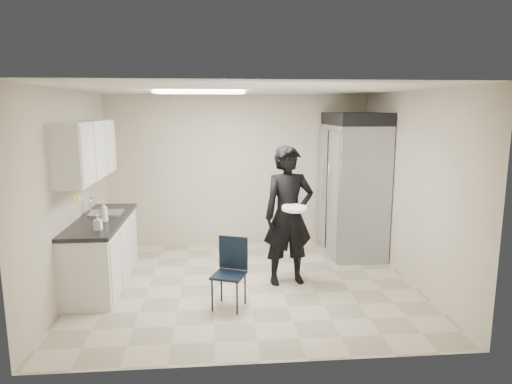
{
  "coord_description": "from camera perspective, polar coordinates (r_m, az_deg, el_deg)",
  "views": [
    {
      "loc": [
        -0.4,
        -5.9,
        2.35
      ],
      "look_at": [
        0.14,
        0.2,
        1.24
      ],
      "focal_mm": 32.0,
      "sensor_mm": 36.0,
      "label": 1
    }
  ],
  "objects": [
    {
      "name": "left_wall",
      "position": [
        6.27,
        -22.17,
        -0.11
      ],
      "size": [
        0.0,
        4.0,
        4.0
      ],
      "primitive_type": "plane",
      "rotation": [
        1.57,
        0.0,
        1.57
      ],
      "color": "#BEB49D",
      "rests_on": "floor"
    },
    {
      "name": "ceiling",
      "position": [
        5.92,
        -1.24,
        12.72
      ],
      "size": [
        4.5,
        4.5,
        0.0
      ],
      "primitive_type": "plane",
      "rotation": [
        3.14,
        0.0,
        0.0
      ],
      "color": "silver",
      "rests_on": "back_wall"
    },
    {
      "name": "sink",
      "position": [
        6.7,
        -18.19,
        -2.99
      ],
      "size": [
        0.42,
        0.4,
        0.14
      ],
      "primitive_type": "cube",
      "color": "gray",
      "rests_on": "countertop"
    },
    {
      "name": "towel_dispenser",
      "position": [
        7.49,
        -18.55,
        4.18
      ],
      "size": [
        0.22,
        0.3,
        0.35
      ],
      "primitive_type": "cube",
      "color": "black",
      "rests_on": "left_wall"
    },
    {
      "name": "commercial_fridge",
      "position": [
        7.62,
        12.0,
        0.26
      ],
      "size": [
        0.8,
        1.35,
        2.1
      ],
      "primitive_type": "cube",
      "color": "gray",
      "rests_on": "floor"
    },
    {
      "name": "back_wall",
      "position": [
        7.98,
        -2.18,
        2.74
      ],
      "size": [
        4.5,
        0.0,
        4.5
      ],
      "primitive_type": "plane",
      "rotation": [
        1.57,
        0.0,
        0.0
      ],
      "color": "#BEB49D",
      "rests_on": "floor"
    },
    {
      "name": "soap_bottle_b",
      "position": [
        5.84,
        -19.16,
        -3.6
      ],
      "size": [
        0.09,
        0.09,
        0.19
      ],
      "primitive_type": "imported",
      "rotation": [
        0.0,
        0.0,
        -0.08
      ],
      "color": "silver",
      "rests_on": "countertop"
    },
    {
      "name": "faucet",
      "position": [
        6.71,
        -19.93,
        -1.75
      ],
      "size": [
        0.02,
        0.02,
        0.24
      ],
      "primitive_type": "cylinder",
      "color": "silver",
      "rests_on": "countertop"
    },
    {
      "name": "right_wall",
      "position": [
        6.55,
        18.85,
        0.52
      ],
      "size": [
        0.0,
        4.0,
        4.0
      ],
      "primitive_type": "plane",
      "rotation": [
        1.57,
        0.0,
        -1.57
      ],
      "color": "#BEB49D",
      "rests_on": "floor"
    },
    {
      "name": "countertop",
      "position": [
        6.46,
        -18.86,
        -3.37
      ],
      "size": [
        0.64,
        1.95,
        0.05
      ],
      "primitive_type": "cube",
      "color": "black",
      "rests_on": "lower_counter"
    },
    {
      "name": "fridge_compressor",
      "position": [
        7.51,
        12.33,
        8.93
      ],
      "size": [
        0.8,
        1.35,
        0.2
      ],
      "primitive_type": "cube",
      "color": "black",
      "rests_on": "commercial_fridge"
    },
    {
      "name": "folding_chair",
      "position": [
        5.51,
        -3.43,
        -10.35
      ],
      "size": [
        0.47,
        0.47,
        0.82
      ],
      "primitive_type": "cube",
      "rotation": [
        0.0,
        0.0,
        -0.37
      ],
      "color": "black",
      "rests_on": "floor"
    },
    {
      "name": "bucket_lid",
      "position": [
        5.88,
        4.82,
        -2.04
      ],
      "size": [
        0.37,
        0.37,
        0.04
      ],
      "primitive_type": "cylinder",
      "rotation": [
        0.0,
        0.0,
        0.14
      ],
      "color": "white",
      "rests_on": "man_tuxedo"
    },
    {
      "name": "man_tuxedo",
      "position": [
        6.15,
        4.08,
        -2.98
      ],
      "size": [
        0.75,
        0.55,
        1.88
      ],
      "primitive_type": "imported",
      "rotation": [
        0.0,
        0.0,
        0.14
      ],
      "color": "black",
      "rests_on": "floor"
    },
    {
      "name": "ceiling_panel",
      "position": [
        6.3,
        -7.07,
        12.23
      ],
      "size": [
        1.2,
        0.6,
        0.02
      ],
      "primitive_type": "cube",
      "color": "white",
      "rests_on": "ceiling"
    },
    {
      "name": "lower_counter",
      "position": [
        6.58,
        -18.63,
        -7.22
      ],
      "size": [
        0.6,
        1.9,
        0.86
      ],
      "primitive_type": "cube",
      "color": "silver",
      "rests_on": "floor"
    },
    {
      "name": "upper_cabinets",
      "position": [
        6.35,
        -20.46,
        4.91
      ],
      "size": [
        0.35,
        1.8,
        0.75
      ],
      "primitive_type": "cube",
      "color": "silver",
      "rests_on": "left_wall"
    },
    {
      "name": "notice_sticker_left",
      "position": [
        6.38,
        -21.81,
        -0.65
      ],
      "size": [
        0.0,
        0.12,
        0.07
      ],
      "primitive_type": "cube",
      "color": "yellow",
      "rests_on": "left_wall"
    },
    {
      "name": "soap_bottle_a",
      "position": [
        6.22,
        -18.49,
        -2.33
      ],
      "size": [
        0.12,
        0.12,
        0.27
      ],
      "primitive_type": "imported",
      "rotation": [
        0.0,
        0.0,
        0.11
      ],
      "color": "silver",
      "rests_on": "countertop"
    },
    {
      "name": "floor",
      "position": [
        6.36,
        -1.15,
        -11.38
      ],
      "size": [
        4.5,
        4.5,
        0.0
      ],
      "primitive_type": "plane",
      "color": "tan",
      "rests_on": "ground"
    },
    {
      "name": "notice_sticker_right",
      "position": [
        6.57,
        -21.3,
        -0.66
      ],
      "size": [
        0.0,
        0.12,
        0.07
      ],
      "primitive_type": "cube",
      "color": "yellow",
      "rests_on": "left_wall"
    }
  ]
}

